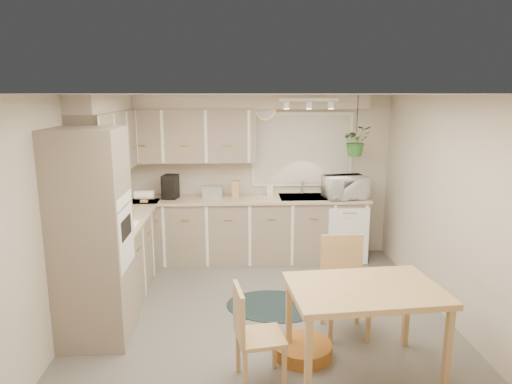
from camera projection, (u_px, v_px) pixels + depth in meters
floor at (263, 316)px, 5.03m from camera, size 4.20×4.20×0.00m
ceiling at (264, 94)px, 4.53m from camera, size 4.20×4.20×0.00m
wall_back at (255, 176)px, 6.83m from camera, size 4.00×0.04×2.40m
wall_front at (286, 298)px, 2.73m from camera, size 4.00×0.04×2.40m
wall_left at (70, 213)px, 4.69m from camera, size 0.04×4.20×2.40m
wall_right at (450, 209)px, 4.87m from camera, size 0.04×4.20×2.40m
base_cab_left at (124, 253)px, 5.72m from camera, size 0.60×1.85×0.90m
base_cab_back at (242, 230)px, 6.69m from camera, size 3.60×0.60×0.90m
counter_left at (123, 217)px, 5.62m from camera, size 0.64×1.89×0.04m
counter_back at (242, 199)px, 6.58m from camera, size 3.64×0.64×0.04m
oven_stack at (92, 238)px, 4.37m from camera, size 0.65×0.65×2.10m
wall_oven_face at (126, 238)px, 4.38m from camera, size 0.02×0.56×0.58m
upper_cab_left at (109, 143)px, 5.54m from camera, size 0.35×2.00×0.75m
upper_cab_back at (185, 136)px, 6.49m from camera, size 2.00×0.35×0.75m
soffit_left at (105, 103)px, 5.44m from camera, size 0.30×2.00×0.20m
soffit_back at (241, 102)px, 6.45m from camera, size 3.60×0.30×0.20m
cooktop at (111, 228)px, 5.05m from camera, size 0.52×0.58×0.02m
range_hood at (106, 188)px, 4.96m from camera, size 0.40×0.60×0.14m
window_blinds at (302, 150)px, 6.75m from camera, size 1.40×0.02×1.00m
window_frame at (302, 150)px, 6.76m from camera, size 1.50×0.02×1.10m
sink at (304, 200)px, 6.63m from camera, size 0.70×0.48×0.10m
dishwasher_front at (348, 237)px, 6.46m from camera, size 0.58×0.02×0.83m
track_light_bar at (309, 100)px, 6.09m from camera, size 0.80×0.04×0.04m
wall_clock at (265, 110)px, 6.61m from camera, size 0.30×0.03×0.30m
dining_table at (363, 330)px, 3.94m from camera, size 1.34×0.96×0.80m
chair_left at (260, 334)px, 3.82m from camera, size 0.46×0.46×0.86m
chair_back at (346, 287)px, 4.60m from camera, size 0.47×0.47×0.98m
braided_rug at (274, 306)px, 5.27m from camera, size 1.23×1.01×0.01m
pet_bed at (303, 349)px, 4.26m from camera, size 0.63×0.63×0.13m
microwave at (345, 185)px, 6.51m from camera, size 0.63×0.43×0.40m
soap_bottle at (270, 192)px, 6.74m from camera, size 0.11×0.21×0.09m
hanging_plant at (356, 144)px, 6.40m from camera, size 0.43×0.47×0.33m
coffee_maker at (170, 187)px, 6.50m from camera, size 0.24×0.27×0.34m
toaster at (213, 192)px, 6.57m from camera, size 0.31×0.21×0.17m
knife_block at (236, 189)px, 6.60m from camera, size 0.12×0.12×0.24m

